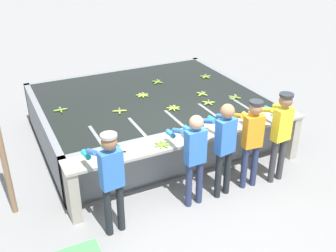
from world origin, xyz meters
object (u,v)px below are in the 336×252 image
(banana_bunch_floating_1, at_px, (142,95))
(banana_bunch_floating_5, at_px, (235,97))
(worker_4, at_px, (280,129))
(banana_bunch_floating_0, at_px, (202,94))
(knife_0, at_px, (127,152))
(banana_bunch_floating_4, at_px, (173,108))
(banana_bunch_floating_7, at_px, (119,111))
(banana_bunch_floating_2, at_px, (157,82))
(banana_bunch_ledge_1, at_px, (162,144))
(banana_bunch_floating_3, at_px, (205,77))
(banana_bunch_ledge_0, at_px, (278,114))
(worker_1, at_px, (194,153))
(worker_2, at_px, (224,142))
(banana_bunch_floating_6, at_px, (60,110))
(banana_bunch_floating_8, at_px, (208,103))
(worker_0, at_px, (111,174))
(banana_bunch_ledge_2, at_px, (222,125))
(worker_3, at_px, (251,136))

(banana_bunch_floating_1, bearing_deg, banana_bunch_floating_5, -29.60)
(worker_4, distance_m, banana_bunch_floating_0, 2.11)
(knife_0, bearing_deg, banana_bunch_floating_4, 39.64)
(banana_bunch_floating_5, xyz_separation_m, banana_bunch_floating_7, (-2.36, 0.41, 0.00))
(banana_bunch_floating_4, bearing_deg, banana_bunch_floating_2, 77.32)
(banana_bunch_floating_5, distance_m, banana_bunch_ledge_1, 2.46)
(banana_bunch_floating_3, bearing_deg, banana_bunch_ledge_0, -86.89)
(worker_1, xyz_separation_m, knife_0, (-0.91, 0.50, -0.01))
(banana_bunch_floating_3, bearing_deg, knife_0, -139.94)
(banana_bunch_floating_5, height_order, banana_bunch_ledge_0, banana_bunch_ledge_0)
(banana_bunch_floating_5, bearing_deg, banana_bunch_floating_0, 138.48)
(knife_0, bearing_deg, banana_bunch_floating_2, 56.50)
(banana_bunch_floating_2, distance_m, knife_0, 3.11)
(banana_bunch_floating_3, relative_size, banana_bunch_floating_7, 1.00)
(banana_bunch_floating_3, bearing_deg, worker_2, -115.94)
(banana_bunch_floating_1, height_order, banana_bunch_floating_3, same)
(worker_2, xyz_separation_m, banana_bunch_floating_6, (-2.05, 2.53, -0.06))
(banana_bunch_floating_8, bearing_deg, banana_bunch_ledge_1, -144.11)
(worker_0, relative_size, banana_bunch_floating_4, 5.87)
(banana_bunch_ledge_1, bearing_deg, banana_bunch_floating_0, 43.32)
(worker_2, relative_size, banana_bunch_ledge_1, 5.98)
(banana_bunch_floating_8, bearing_deg, banana_bunch_floating_4, 174.37)
(banana_bunch_floating_7, distance_m, knife_0, 1.55)
(banana_bunch_ledge_0, distance_m, banana_bunch_ledge_1, 2.42)
(banana_bunch_floating_0, distance_m, banana_bunch_floating_1, 1.25)
(worker_1, height_order, banana_bunch_floating_2, worker_1)
(banana_bunch_floating_2, bearing_deg, banana_bunch_floating_3, -8.62)
(knife_0, bearing_deg, worker_0, -129.21)
(banana_bunch_floating_2, bearing_deg, banana_bunch_floating_1, -136.76)
(banana_bunch_floating_8, bearing_deg, worker_2, -113.38)
(banana_bunch_floating_1, height_order, banana_bunch_ledge_1, banana_bunch_ledge_1)
(banana_bunch_floating_0, bearing_deg, banana_bunch_ledge_0, -63.56)
(worker_1, bearing_deg, banana_bunch_ledge_1, 125.88)
(banana_bunch_floating_0, xyz_separation_m, banana_bunch_ledge_2, (-0.44, -1.43, 0.00))
(worker_1, xyz_separation_m, banana_bunch_floating_7, (-0.50, 1.99, -0.01))
(banana_bunch_floating_5, bearing_deg, banana_bunch_ledge_0, -77.43)
(worker_1, bearing_deg, knife_0, 151.40)
(banana_bunch_ledge_2, bearing_deg, banana_bunch_floating_7, 135.44)
(banana_bunch_ledge_1, bearing_deg, banana_bunch_floating_2, 66.79)
(banana_bunch_floating_1, relative_size, knife_0, 0.96)
(worker_1, distance_m, worker_3, 1.11)
(banana_bunch_floating_3, height_order, banana_bunch_floating_6, same)
(banana_bunch_floating_5, xyz_separation_m, banana_bunch_floating_6, (-3.36, 0.96, 0.00))
(banana_bunch_floating_5, distance_m, banana_bunch_floating_8, 0.63)
(banana_bunch_floating_2, relative_size, banana_bunch_floating_4, 0.86)
(knife_0, bearing_deg, worker_3, -13.50)
(banana_bunch_floating_6, relative_size, banana_bunch_ledge_2, 1.00)
(worker_4, height_order, banana_bunch_floating_8, worker_4)
(banana_bunch_floating_4, xyz_separation_m, banana_bunch_floating_7, (-0.98, 0.34, 0.00))
(worker_1, bearing_deg, banana_bunch_floating_8, 52.14)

